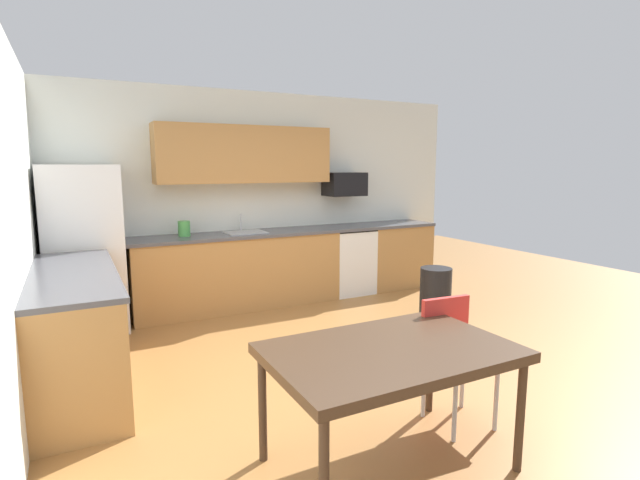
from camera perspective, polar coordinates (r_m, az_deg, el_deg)
name	(u,v)px	position (r m, az deg, el deg)	size (l,w,h in m)	color
ground_plane	(372,367)	(4.42, 6.21, -14.74)	(12.00, 12.00, 0.00)	#9E6B38
wall_back	(263,197)	(6.43, -6.83, 5.09)	(5.80, 0.10, 2.70)	silver
wall_left	(1,236)	(3.40, -33.70, 0.37)	(0.10, 5.80, 2.70)	silver
cabinet_run_back	(239,272)	(6.08, -9.65, -3.77)	(2.56, 0.60, 0.90)	#AD7A42
cabinet_run_back_right	(394,256)	(7.15, 8.77, -1.85)	(0.99, 0.60, 0.90)	#AD7A42
cabinet_run_left	(77,332)	(4.36, -26.95, -9.69)	(0.60, 2.00, 0.90)	#AD7A42
countertop_back	(273,232)	(6.15, -5.61, 0.91)	(4.80, 0.64, 0.04)	#4C4C51
countertop_left	(72,274)	(4.24, -27.40, -3.64)	(0.64, 2.00, 0.04)	#4C4C51
upper_cabinets_back	(245,154)	(6.11, -8.86, 10.01)	(2.20, 0.34, 0.70)	#AD7A42
refrigerator	(84,249)	(5.64, -26.26, -1.02)	(0.76, 0.70, 1.77)	white
oven_range	(348,260)	(6.72, 3.30, -2.41)	(0.60, 0.60, 0.91)	white
microwave	(345,184)	(6.68, 2.93, 6.64)	(0.54, 0.36, 0.32)	black
sink_basin	(245,237)	(6.03, -8.85, 0.31)	(0.48, 0.40, 0.14)	#A5A8AD
sink_faucet	(241,223)	(6.18, -9.42, 1.99)	(0.02, 0.02, 0.24)	#B2B5BA
dining_table	(390,357)	(2.86, 8.37, -13.64)	(1.40, 0.90, 0.73)	#422D1E
chair_near_table	(454,350)	(3.52, 15.65, -12.47)	(0.43, 0.43, 0.85)	red
trash_bin	(435,293)	(5.74, 13.56, -6.19)	(0.36, 0.36, 0.60)	black
kettle	(184,229)	(5.87, -15.84, 1.22)	(0.14, 0.14, 0.20)	#4CA54C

